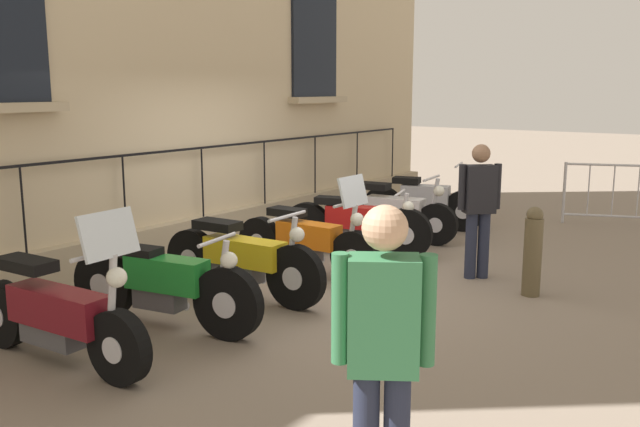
% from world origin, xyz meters
% --- Properties ---
extents(ground_plane, '(60.00, 60.00, 0.00)m').
position_xyz_m(ground_plane, '(0.00, 0.00, 0.00)').
color(ground_plane, gray).
extents(motorcycle_maroon, '(2.11, 0.62, 1.38)m').
position_xyz_m(motorcycle_maroon, '(-0.27, -3.43, 0.43)').
color(motorcycle_maroon, black).
rests_on(motorcycle_maroon, ground_plane).
extents(motorcycle_green, '(2.15, 0.66, 0.95)m').
position_xyz_m(motorcycle_green, '(-0.23, -2.31, 0.42)').
color(motorcycle_green, black).
rests_on(motorcycle_green, ground_plane).
extents(motorcycle_yellow, '(2.15, 0.64, 1.00)m').
position_xyz_m(motorcycle_yellow, '(-0.25, -1.17, 0.43)').
color(motorcycle_yellow, black).
rests_on(motorcycle_yellow, ground_plane).
extents(motorcycle_orange, '(2.11, 0.61, 1.29)m').
position_xyz_m(motorcycle_orange, '(-0.25, 0.03, 0.42)').
color(motorcycle_orange, black).
rests_on(motorcycle_orange, ground_plane).
extents(motorcycle_red, '(2.08, 0.82, 0.93)m').
position_xyz_m(motorcycle_red, '(-0.27, 1.19, 0.42)').
color(motorcycle_red, black).
rests_on(motorcycle_red, ground_plane).
extents(motorcycle_white, '(2.06, 0.66, 1.01)m').
position_xyz_m(motorcycle_white, '(-0.33, 2.32, 0.42)').
color(motorcycle_white, black).
rests_on(motorcycle_white, ground_plane).
extents(motorcycle_silver, '(1.97, 0.79, 1.10)m').
position_xyz_m(motorcycle_silver, '(-0.36, 3.39, 0.43)').
color(motorcycle_silver, black).
rests_on(motorcycle_silver, ground_plane).
extents(crowd_barrier, '(1.87, 0.75, 1.05)m').
position_xyz_m(crowd_barrier, '(2.30, 5.58, 0.56)').
color(crowd_barrier, '#B7B7BF').
rests_on(crowd_barrier, ground_plane).
extents(bollard, '(0.20, 0.20, 1.01)m').
position_xyz_m(bollard, '(2.32, 0.78, 0.51)').
color(bollard, brown).
rests_on(bollard, ground_plane).
extents(pedestrian_standing, '(0.41, 0.41, 1.64)m').
position_xyz_m(pedestrian_standing, '(1.54, 1.10, 0.92)').
color(pedestrian_standing, '#23283D').
rests_on(pedestrian_standing, ground_plane).
extents(pedestrian_walking, '(0.46, 0.38, 1.73)m').
position_xyz_m(pedestrian_walking, '(3.00, -3.70, 0.98)').
color(pedestrian_walking, '#23283D').
rests_on(pedestrian_walking, ground_plane).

